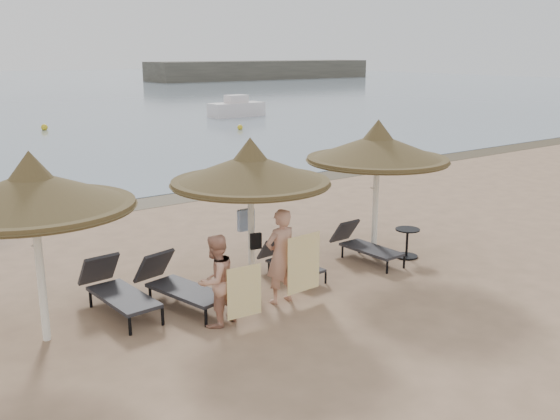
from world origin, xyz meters
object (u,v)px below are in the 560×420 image
(palapa_left, at_px, (32,191))
(palapa_center, at_px, (250,170))
(lounger_near_left, at_px, (178,284))
(lounger_far_right, at_px, (363,244))
(lounger_far_left, at_px, (116,289))
(person_right, at_px, (281,249))
(lounger_near_right, at_px, (288,261))
(side_table, at_px, (407,244))
(person_left, at_px, (216,273))
(palapa_right, at_px, (378,148))

(palapa_left, xyz_separation_m, palapa_center, (3.94, -0.17, -0.07))
(lounger_near_left, relative_size, lounger_far_right, 1.17)
(lounger_far_left, bearing_deg, person_right, -33.01)
(lounger_near_left, relative_size, person_right, 1.02)
(lounger_near_left, xyz_separation_m, lounger_near_right, (2.61, 0.05, -0.09))
(lounger_near_right, distance_m, side_table, 2.99)
(palapa_center, bearing_deg, lounger_near_right, 13.24)
(lounger_near_right, distance_m, person_left, 2.83)
(palapa_left, bearing_deg, lounger_near_right, 1.03)
(lounger_near_left, xyz_separation_m, person_left, (0.14, -1.18, 0.52))
(lounger_far_right, bearing_deg, palapa_center, 179.11)
(palapa_center, height_order, person_right, palapa_center)
(palapa_left, height_order, palapa_right, palapa_right)
(lounger_far_right, xyz_separation_m, side_table, (0.93, -0.47, -0.05))
(side_table, bearing_deg, palapa_right, 139.84)
(lounger_far_left, relative_size, person_left, 1.12)
(lounger_near_right, relative_size, side_table, 2.46)
(palapa_right, bearing_deg, lounger_far_right, -177.30)
(palapa_left, bearing_deg, person_left, -24.07)
(lounger_far_left, height_order, lounger_near_left, same)
(side_table, distance_m, person_right, 3.99)
(palapa_left, bearing_deg, palapa_right, -0.62)
(palapa_right, bearing_deg, lounger_far_left, 174.71)
(person_right, bearing_deg, palapa_right, -165.17)
(lounger_near_left, height_order, lounger_far_right, lounger_near_left)
(lounger_near_right, height_order, lounger_far_right, lounger_far_right)
(palapa_center, relative_size, person_right, 1.46)
(palapa_left, xyz_separation_m, lounger_near_right, (5.03, 0.09, -2.17))
(person_left, bearing_deg, palapa_center, -161.88)
(palapa_right, bearing_deg, person_right, -164.75)
(lounger_far_right, bearing_deg, lounger_near_right, 172.44)
(lounger_far_right, bearing_deg, palapa_left, 177.01)
(palapa_center, bearing_deg, lounger_far_left, 165.84)
(palapa_right, relative_size, lounger_near_right, 1.92)
(lounger_far_left, distance_m, person_left, 2.05)
(person_right, bearing_deg, lounger_near_left, -32.63)
(side_table, distance_m, person_left, 5.46)
(person_left, xyz_separation_m, person_right, (1.49, 0.16, 0.11))
(palapa_left, distance_m, side_table, 8.26)
(palapa_right, distance_m, side_table, 2.32)
(palapa_left, relative_size, person_left, 1.69)
(palapa_left, xyz_separation_m, lounger_far_left, (1.40, 0.47, -2.08))
(palapa_right, distance_m, person_right, 3.75)
(lounger_near_left, height_order, side_table, lounger_near_left)
(palapa_left, relative_size, palapa_center, 1.03)
(palapa_center, relative_size, palapa_right, 0.96)
(person_left, distance_m, person_right, 1.50)
(lounger_far_left, distance_m, lounger_far_right, 5.65)
(lounger_far_left, height_order, lounger_near_right, lounger_far_left)
(palapa_right, distance_m, lounger_near_right, 3.21)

